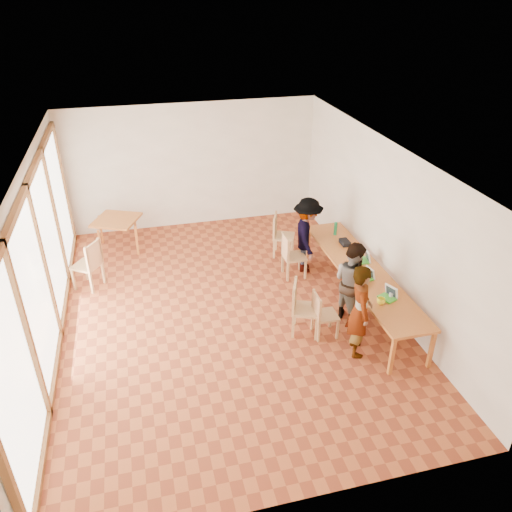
# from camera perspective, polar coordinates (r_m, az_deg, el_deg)

# --- Properties ---
(ground) EXTENTS (8.00, 8.00, 0.00)m
(ground) POSITION_cam_1_polar(r_m,az_deg,el_deg) (9.39, -3.39, -6.35)
(ground) COLOR #A85128
(ground) RESTS_ON ground
(wall_back) EXTENTS (6.00, 0.10, 3.00)m
(wall_back) POSITION_cam_1_polar(r_m,az_deg,el_deg) (12.26, -7.26, 10.17)
(wall_back) COLOR white
(wall_back) RESTS_ON ground
(wall_front) EXTENTS (6.00, 0.10, 3.00)m
(wall_front) POSITION_cam_1_polar(r_m,az_deg,el_deg) (5.46, 4.65, -17.27)
(wall_front) COLOR white
(wall_front) RESTS_ON ground
(wall_right) EXTENTS (0.10, 8.00, 3.00)m
(wall_right) POSITION_cam_1_polar(r_m,az_deg,el_deg) (9.54, 14.34, 3.77)
(wall_right) COLOR white
(wall_right) RESTS_ON ground
(window_wall) EXTENTS (0.10, 8.00, 3.00)m
(window_wall) POSITION_cam_1_polar(r_m,az_deg,el_deg) (8.66, -23.27, -0.54)
(window_wall) COLOR white
(window_wall) RESTS_ON ground
(ceiling) EXTENTS (6.00, 8.00, 0.04)m
(ceiling) POSITION_cam_1_polar(r_m,az_deg,el_deg) (8.02, -4.02, 11.48)
(ceiling) COLOR white
(ceiling) RESTS_ON wall_back
(communal_table) EXTENTS (0.80, 4.00, 0.75)m
(communal_table) POSITION_cam_1_polar(r_m,az_deg,el_deg) (9.43, 11.96, -1.73)
(communal_table) COLOR #BD6E2A
(communal_table) RESTS_ON ground
(side_table) EXTENTS (0.90, 0.90, 0.75)m
(side_table) POSITION_cam_1_polar(r_m,az_deg,el_deg) (11.61, -15.65, 3.74)
(side_table) COLOR #BD6E2A
(side_table) RESTS_ON ground
(chair_near) EXTENTS (0.40, 0.40, 0.45)m
(chair_near) POSITION_cam_1_polar(r_m,az_deg,el_deg) (8.58, 7.44, -6.19)
(chair_near) COLOR tan
(chair_near) RESTS_ON ground
(chair_mid) EXTENTS (0.61, 0.61, 0.53)m
(chair_mid) POSITION_cam_1_polar(r_m,az_deg,el_deg) (8.58, 5.07, -5.31)
(chair_mid) COLOR tan
(chair_mid) RESTS_ON ground
(chair_far) EXTENTS (0.44, 0.44, 0.50)m
(chair_far) POSITION_cam_1_polar(r_m,az_deg,el_deg) (10.18, 3.89, 0.50)
(chair_far) COLOR tan
(chair_far) RESTS_ON ground
(chair_empty) EXTENTS (0.59, 0.59, 0.51)m
(chair_empty) POSITION_cam_1_polar(r_m,az_deg,el_deg) (10.99, 2.68, 2.90)
(chair_empty) COLOR tan
(chair_empty) RESTS_ON ground
(chair_spare) EXTENTS (0.66, 0.66, 0.54)m
(chair_spare) POSITION_cam_1_polar(r_m,az_deg,el_deg) (10.27, -18.41, -0.45)
(chair_spare) COLOR tan
(chair_spare) RESTS_ON ground
(person_near) EXTENTS (0.51, 0.67, 1.63)m
(person_near) POSITION_cam_1_polar(r_m,az_deg,el_deg) (8.17, 11.79, -6.13)
(person_near) COLOR gray
(person_near) RESTS_ON ground
(person_mid) EXTENTS (0.78, 0.89, 1.53)m
(person_mid) POSITION_cam_1_polar(r_m,az_deg,el_deg) (8.97, 10.93, -2.88)
(person_mid) COLOR gray
(person_mid) RESTS_ON ground
(person_far) EXTENTS (0.82, 1.16, 1.62)m
(person_far) POSITION_cam_1_polar(r_m,az_deg,el_deg) (10.34, 5.85, 2.36)
(person_far) COLOR gray
(person_far) RESTS_ON ground
(laptop_near) EXTENTS (0.32, 0.33, 0.23)m
(laptop_near) POSITION_cam_1_polar(r_m,az_deg,el_deg) (8.67, 14.98, -4.30)
(laptop_near) COLOR green
(laptop_near) RESTS_ON communal_table
(laptop_mid) EXTENTS (0.25, 0.27, 0.20)m
(laptop_mid) POSITION_cam_1_polar(r_m,az_deg,el_deg) (9.14, 12.71, -2.15)
(laptop_mid) COLOR green
(laptop_mid) RESTS_ON communal_table
(laptop_far) EXTENTS (0.26, 0.29, 0.23)m
(laptop_far) POSITION_cam_1_polar(r_m,az_deg,el_deg) (9.66, 12.34, -0.23)
(laptop_far) COLOR green
(laptop_far) RESTS_ON communal_table
(yellow_mug) EXTENTS (0.16, 0.16, 0.11)m
(yellow_mug) POSITION_cam_1_polar(r_m,az_deg,el_deg) (8.49, 14.10, -5.02)
(yellow_mug) COLOR yellow
(yellow_mug) RESTS_ON communal_table
(green_bottle) EXTENTS (0.07, 0.07, 0.28)m
(green_bottle) POSITION_cam_1_polar(r_m,az_deg,el_deg) (10.52, 9.07, 3.11)
(green_bottle) COLOR #167540
(green_bottle) RESTS_ON communal_table
(clear_glass) EXTENTS (0.07, 0.07, 0.09)m
(clear_glass) POSITION_cam_1_polar(r_m,az_deg,el_deg) (8.69, 15.16, -4.37)
(clear_glass) COLOR silver
(clear_glass) RESTS_ON communal_table
(condiment_cup) EXTENTS (0.08, 0.08, 0.06)m
(condiment_cup) POSITION_cam_1_polar(r_m,az_deg,el_deg) (8.93, 11.85, -3.04)
(condiment_cup) COLOR white
(condiment_cup) RESTS_ON communal_table
(pink_phone) EXTENTS (0.05, 0.10, 0.01)m
(pink_phone) POSITION_cam_1_polar(r_m,az_deg,el_deg) (8.93, 14.70, -3.59)
(pink_phone) COLOR #C03551
(pink_phone) RESTS_ON communal_table
(black_pouch) EXTENTS (0.16, 0.26, 0.09)m
(black_pouch) POSITION_cam_1_polar(r_m,az_deg,el_deg) (10.20, 10.12, 1.54)
(black_pouch) COLOR black
(black_pouch) RESTS_ON communal_table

